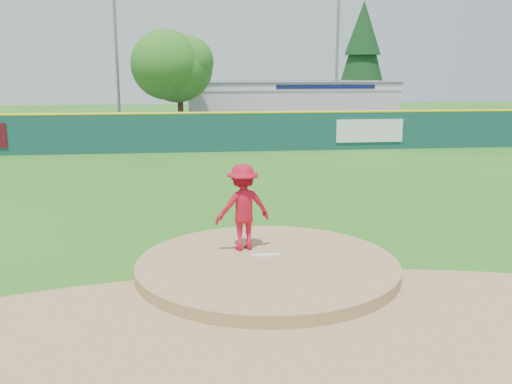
{
  "coord_description": "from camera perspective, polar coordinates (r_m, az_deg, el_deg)",
  "views": [
    {
      "loc": [
        -1.59,
        -11.27,
        4.18
      ],
      "look_at": [
        0.0,
        2.0,
        1.3
      ],
      "focal_mm": 40.0,
      "sensor_mm": 36.0,
      "label": 1
    }
  ],
  "objects": [
    {
      "name": "ground",
      "position": [
        12.13,
        1.14,
        -8.01
      ],
      "size": [
        120.0,
        120.0,
        0.0
      ],
      "primitive_type": "plane",
      "color": "#286B19",
      "rests_on": "ground"
    },
    {
      "name": "pitchers_mound",
      "position": [
        12.13,
        1.14,
        -8.01
      ],
      "size": [
        5.5,
        5.5,
        0.5
      ],
      "primitive_type": "cylinder",
      "color": "#9E774C",
      "rests_on": "ground"
    },
    {
      "name": "pitching_rubber",
      "position": [
        12.32,
        0.95,
        -6.35
      ],
      "size": [
        0.6,
        0.15,
        0.04
      ],
      "primitive_type": "cube",
      "color": "white",
      "rests_on": "pitchers_mound"
    },
    {
      "name": "infield_dirt_arc",
      "position": [
        9.4,
        3.75,
        -14.24
      ],
      "size": [
        15.4,
        15.4,
        0.01
      ],
      "primitive_type": "cylinder",
      "color": "#9E774C",
      "rests_on": "ground"
    },
    {
      "name": "parking_lot",
      "position": [
        38.53,
        -4.46,
        5.92
      ],
      "size": [
        44.0,
        16.0,
        0.02
      ],
      "primitive_type": "cube",
      "color": "#38383A",
      "rests_on": "ground"
    },
    {
      "name": "pitcher",
      "position": [
        12.56,
        -1.32,
        -1.52
      ],
      "size": [
        1.38,
        0.99,
        1.92
      ],
      "primitive_type": "imported",
      "rotation": [
        0.0,
        0.0,
        3.39
      ],
      "color": "#B70F25",
      "rests_on": "pitchers_mound"
    },
    {
      "name": "van",
      "position": [
        34.0,
        -11.22,
        5.92
      ],
      "size": [
        4.31,
        2.06,
        1.19
      ],
      "primitive_type": "imported",
      "rotation": [
        0.0,
        0.0,
        1.55
      ],
      "color": "silver",
      "rests_on": "parking_lot"
    },
    {
      "name": "pool_building_grp",
      "position": [
        44.0,
        3.14,
        8.87
      ],
      "size": [
        15.2,
        8.2,
        3.31
      ],
      "color": "silver",
      "rests_on": "ground"
    },
    {
      "name": "fence_banners",
      "position": [
        29.37,
        -7.9,
        5.84
      ],
      "size": [
        23.81,
        0.04,
        1.2
      ],
      "color": "#540C16",
      "rests_on": "ground"
    },
    {
      "name": "outfield_fence",
      "position": [
        29.48,
        -3.73,
        6.12
      ],
      "size": [
        40.0,
        0.14,
        2.07
      ],
      "color": "#144241",
      "rests_on": "ground"
    },
    {
      "name": "deciduous_tree",
      "position": [
        36.27,
        -7.67,
        12.65
      ],
      "size": [
        5.6,
        5.6,
        7.36
      ],
      "color": "#382314",
      "rests_on": "ground"
    },
    {
      "name": "conifer_tree",
      "position": [
        49.49,
        10.61,
        13.55
      ],
      "size": [
        4.4,
        4.4,
        9.5
      ],
      "color": "#382314",
      "rests_on": "ground"
    },
    {
      "name": "light_pole_left",
      "position": [
        38.57,
        -13.85,
        14.61
      ],
      "size": [
        1.75,
        0.25,
        11.0
      ],
      "color": "gray",
      "rests_on": "ground"
    },
    {
      "name": "light_pole_right",
      "position": [
        41.66,
        8.13,
        13.93
      ],
      "size": [
        1.75,
        0.25,
        10.0
      ],
      "color": "gray",
      "rests_on": "ground"
    }
  ]
}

